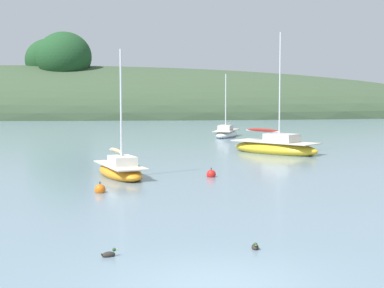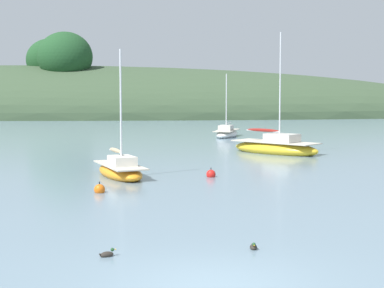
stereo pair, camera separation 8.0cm
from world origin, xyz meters
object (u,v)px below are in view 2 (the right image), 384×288
at_px(mooring_buoy_inner, 100,190).
at_px(duck_lead, 253,247).
at_px(sailboat_blue_center, 276,147).
at_px(duck_lone_left, 107,254).
at_px(sailboat_black_sloop, 227,133).
at_px(mooring_buoy_channel, 211,174).
at_px(sailboat_cream_ketch, 120,170).

distance_m(mooring_buoy_inner, duck_lead, 10.15).
height_order(sailboat_blue_center, mooring_buoy_inner, sailboat_blue_center).
height_order(duck_lead, duck_lone_left, same).
height_order(sailboat_black_sloop, duck_lone_left, sailboat_black_sloop).
distance_m(mooring_buoy_channel, duck_lead, 13.14).
height_order(sailboat_cream_ketch, duck_lead, sailboat_cream_ketch).
relative_size(sailboat_cream_ketch, mooring_buoy_inner, 11.27).
bearing_deg(sailboat_cream_ketch, mooring_buoy_channel, -2.58).
height_order(mooring_buoy_channel, duck_lone_left, mooring_buoy_channel).
xyz_separation_m(sailboat_cream_ketch, sailboat_blue_center, (8.98, 10.61, 0.07)).
distance_m(sailboat_cream_ketch, duck_lead, 14.12).
relative_size(sailboat_cream_ketch, sailboat_blue_center, 0.77).
bearing_deg(duck_lone_left, sailboat_blue_center, 72.01).
height_order(mooring_buoy_channel, duck_lead, mooring_buoy_channel).
xyz_separation_m(sailboat_black_sloop, mooring_buoy_channel, (-2.67, -25.00, -0.19)).
bearing_deg(duck_lead, mooring_buoy_inner, 119.73).
height_order(sailboat_black_sloop, sailboat_blue_center, sailboat_blue_center).
bearing_deg(mooring_buoy_inner, duck_lead, -60.27).
bearing_deg(mooring_buoy_channel, sailboat_black_sloop, 83.91).
bearing_deg(sailboat_cream_ketch, sailboat_black_sloop, 74.43).
bearing_deg(mooring_buoy_inner, sailboat_cream_ketch, 85.06).
relative_size(sailboat_blue_center, mooring_buoy_inner, 14.63).
bearing_deg(sailboat_cream_ketch, duck_lone_left, -85.93).
relative_size(mooring_buoy_channel, duck_lone_left, 1.32).
height_order(sailboat_black_sloop, mooring_buoy_channel, sailboat_black_sloop).
bearing_deg(duck_lone_left, mooring_buoy_inner, 98.34).
bearing_deg(sailboat_black_sloop, mooring_buoy_inner, -103.98).
distance_m(duck_lead, duck_lone_left, 3.70).
relative_size(sailboat_blue_center, mooring_buoy_channel, 14.63).
distance_m(mooring_buoy_inner, mooring_buoy_channel, 6.34).
xyz_separation_m(sailboat_blue_center, mooring_buoy_inner, (-9.37, -15.13, -0.27)).
xyz_separation_m(sailboat_black_sloop, sailboat_blue_center, (2.06, -14.20, 0.08)).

